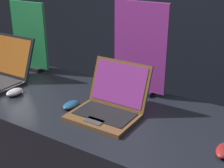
{
  "coord_description": "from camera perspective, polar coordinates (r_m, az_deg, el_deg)",
  "views": [
    {
      "loc": [
        0.75,
        -0.84,
        1.72
      ],
      "look_at": [
        0.0,
        0.36,
        1.13
      ],
      "focal_mm": 50.0,
      "sensor_mm": 36.0,
      "label": 1
    }
  ],
  "objects": [
    {
      "name": "mouse_back",
      "position": [
        1.34,
        19.85,
        -11.36
      ],
      "size": [
        0.06,
        0.12,
        0.04
      ],
      "color": "maroon",
      "rests_on": "display_counter"
    },
    {
      "name": "laptop_middle",
      "position": [
        1.54,
        -0.44,
        -3.59
      ],
      "size": [
        0.32,
        0.33,
        0.24
      ],
      "color": "brown",
      "rests_on": "display_counter"
    },
    {
      "name": "mouse_middle",
      "position": [
        1.64,
        -7.51,
        -3.79
      ],
      "size": [
        0.06,
        0.11,
        0.03
      ],
      "color": "navy",
      "rests_on": "display_counter"
    },
    {
      "name": "promo_stand_front",
      "position": [
        2.18,
        -14.8,
        8.07
      ],
      "size": [
        0.29,
        0.07,
        0.46
      ],
      "color": "black",
      "rests_on": "display_counter"
    },
    {
      "name": "mouse_front",
      "position": [
        1.85,
        -17.38,
        -1.42
      ],
      "size": [
        0.07,
        0.11,
        0.03
      ],
      "color": "#B2B2B7",
      "rests_on": "display_counter"
    },
    {
      "name": "promo_stand_middle",
      "position": [
        1.72,
        5.15,
        5.99
      ],
      "size": [
        0.32,
        0.07,
        0.52
      ],
      "color": "black",
      "rests_on": "display_counter"
    }
  ]
}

